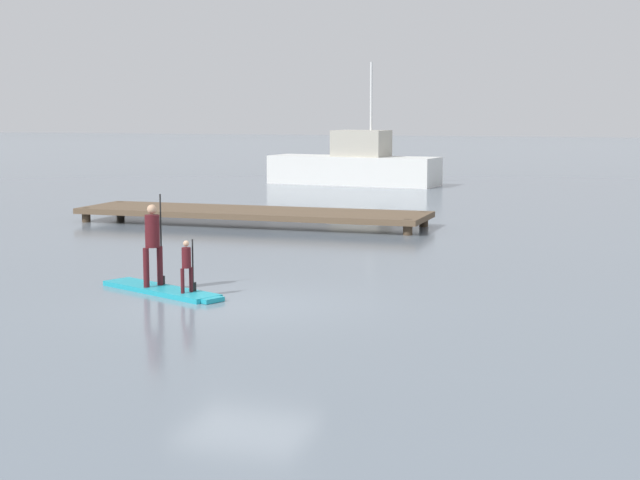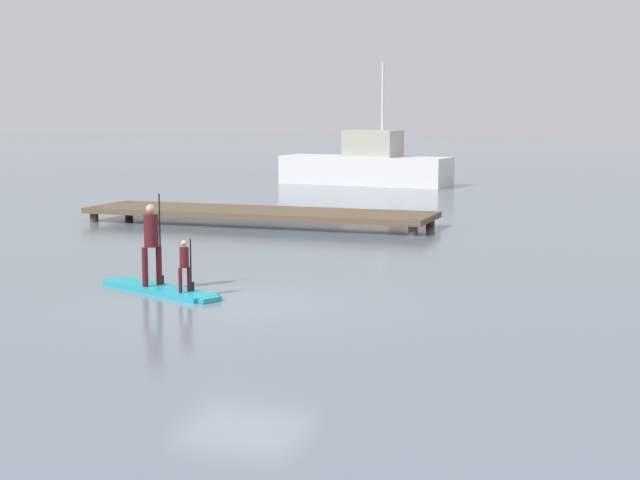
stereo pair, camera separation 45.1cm
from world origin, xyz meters
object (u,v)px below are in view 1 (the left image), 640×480
object	(u,v)px
paddler_child_solo	(187,264)
paddleboard_near	(163,290)
fishing_boat_green_midground	(355,165)
paddler_adult	(153,239)

from	to	relation	value
paddler_child_solo	paddleboard_near	bearing A→B (deg)	156.67
paddler_child_solo	fishing_boat_green_midground	world-z (taller)	fishing_boat_green_midground
paddleboard_near	paddler_child_solo	xyz separation A→B (m)	(0.70, -0.30, 0.63)
paddler_child_solo	fishing_boat_green_midground	size ratio (longest dim) A/B	0.12
paddleboard_near	fishing_boat_green_midground	size ratio (longest dim) A/B	0.36
fishing_boat_green_midground	paddleboard_near	bearing A→B (deg)	-81.52
fishing_boat_green_midground	paddler_adult	bearing A→B (deg)	-82.01
paddler_adult	paddler_child_solo	world-z (taller)	paddler_adult
paddleboard_near	paddler_adult	size ratio (longest dim) A/B	1.68
paddleboard_near	paddler_child_solo	size ratio (longest dim) A/B	3.00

